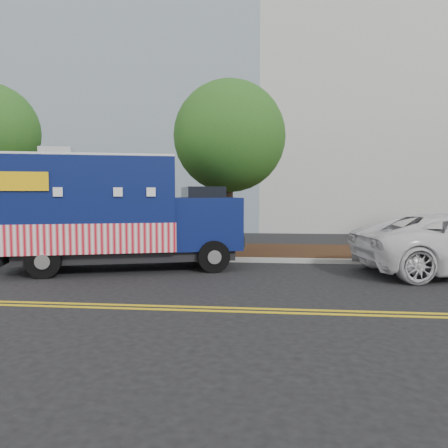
# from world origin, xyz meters

# --- Properties ---
(ground) EXTENTS (120.00, 120.00, 0.00)m
(ground) POSITION_xyz_m (0.00, 0.00, 0.00)
(ground) COLOR black
(ground) RESTS_ON ground
(curb) EXTENTS (120.00, 0.18, 0.15)m
(curb) POSITION_xyz_m (0.00, 1.40, 0.07)
(curb) COLOR #9E9E99
(curb) RESTS_ON ground
(mulch_strip) EXTENTS (120.00, 4.00, 0.15)m
(mulch_strip) POSITION_xyz_m (0.00, 3.50, 0.07)
(mulch_strip) COLOR black
(mulch_strip) RESTS_ON ground
(centerline_near) EXTENTS (120.00, 0.10, 0.01)m
(centerline_near) POSITION_xyz_m (0.00, -4.45, 0.01)
(centerline_near) COLOR gold
(centerline_near) RESTS_ON ground
(centerline_far) EXTENTS (120.00, 0.10, 0.01)m
(centerline_far) POSITION_xyz_m (0.00, -4.70, 0.01)
(centerline_far) COLOR gold
(centerline_far) RESTS_ON ground
(office_building) EXTENTS (46.00, 20.00, 30.40)m
(office_building) POSITION_xyz_m (2.00, 22.00, 15.20)
(office_building) COLOR silver
(office_building) RESTS_ON ground
(tree_b) EXTENTS (4.11, 4.11, 6.43)m
(tree_b) POSITION_xyz_m (1.11, 3.29, 4.36)
(tree_b) COLOR #38281C
(tree_b) RESTS_ON ground
(sign_post) EXTENTS (0.06, 0.06, 2.40)m
(sign_post) POSITION_xyz_m (-1.10, 1.66, 1.20)
(sign_post) COLOR #473828
(sign_post) RESTS_ON ground
(food_truck) EXTENTS (7.19, 4.31, 3.58)m
(food_truck) POSITION_xyz_m (-2.00, -0.30, 1.62)
(food_truck) COLOR black
(food_truck) RESTS_ON ground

